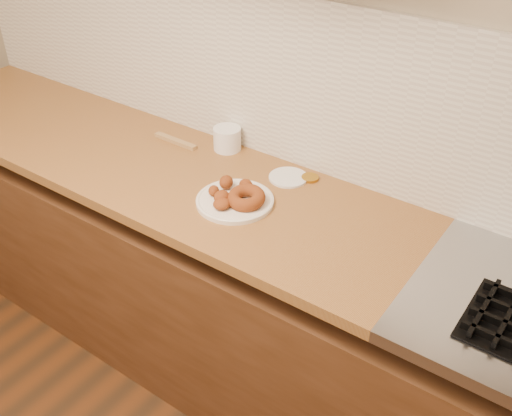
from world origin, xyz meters
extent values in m
cube|color=tan|center=(0.00, 2.00, 1.35)|extent=(4.00, 0.02, 2.70)
cube|color=#56321C|center=(0.00, 1.69, 0.39)|extent=(3.60, 0.60, 0.77)
cube|color=olive|center=(-0.65, 1.69, 0.88)|extent=(2.30, 0.62, 0.04)
cube|color=silver|center=(0.00, 1.99, 1.20)|extent=(3.60, 0.02, 0.60)
cube|color=black|center=(0.71, 1.61, 0.92)|extent=(0.01, 0.24, 0.02)
cube|color=black|center=(0.80, 1.52, 0.92)|extent=(0.24, 0.01, 0.02)
cube|color=black|center=(0.77, 1.61, 0.92)|extent=(0.01, 0.24, 0.02)
cylinder|color=white|center=(-0.13, 1.64, 0.91)|extent=(0.26, 0.26, 0.01)
torus|color=brown|center=(-0.08, 1.65, 0.94)|extent=(0.13, 0.13, 0.06)
ellipsoid|color=brown|center=(-0.19, 1.68, 0.94)|extent=(0.06, 0.07, 0.05)
ellipsoid|color=brown|center=(-0.20, 1.62, 0.93)|extent=(0.05, 0.06, 0.03)
ellipsoid|color=brown|center=(-0.15, 1.61, 0.94)|extent=(0.06, 0.06, 0.04)
ellipsoid|color=brown|center=(-0.13, 1.58, 0.93)|extent=(0.06, 0.07, 0.03)
ellipsoid|color=brown|center=(-0.13, 1.72, 0.93)|extent=(0.05, 0.04, 0.04)
cylinder|color=white|center=(-0.37, 1.92, 0.94)|extent=(0.13, 0.13, 0.09)
cylinder|color=white|center=(-0.07, 1.88, 0.90)|extent=(0.17, 0.17, 0.01)
cylinder|color=#A77A1F|center=(0.00, 1.92, 0.91)|extent=(0.07, 0.07, 0.01)
cube|color=#A27D4A|center=(-0.57, 1.84, 0.91)|extent=(0.20, 0.03, 0.02)
camera|label=1|loc=(0.88, 0.35, 2.01)|focal=42.00mm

